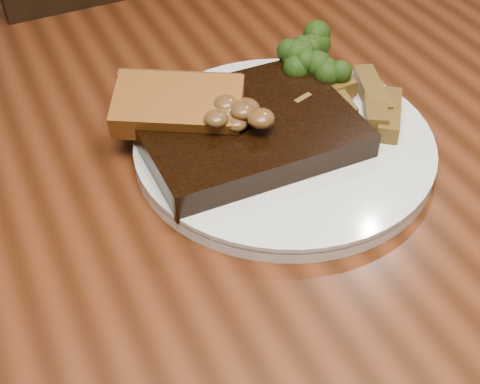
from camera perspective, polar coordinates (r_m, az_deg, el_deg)
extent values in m
cube|color=#4A200E|center=(0.57, -0.93, -2.73)|extent=(1.60, 0.90, 0.04)
cube|color=black|center=(1.23, -7.78, 9.39)|extent=(0.47, 0.47, 0.04)
cylinder|color=black|center=(1.56, -2.89, 6.88)|extent=(0.04, 0.04, 0.45)
cylinder|color=black|center=(1.49, -16.16, 2.91)|extent=(0.04, 0.04, 0.45)
cylinder|color=black|center=(1.31, 3.80, -1.76)|extent=(0.04, 0.04, 0.45)
cylinder|color=black|center=(1.22, -11.91, -7.16)|extent=(0.04, 0.04, 0.45)
cylinder|color=silver|center=(0.61, 3.75, 3.85)|extent=(0.32, 0.32, 0.01)
cube|color=black|center=(0.60, 0.49, 5.33)|extent=(0.19, 0.15, 0.03)
cube|color=beige|center=(0.56, 3.36, 1.28)|extent=(0.15, 0.02, 0.02)
cube|color=brown|center=(0.61, -5.17, 5.73)|extent=(0.13, 0.11, 0.02)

